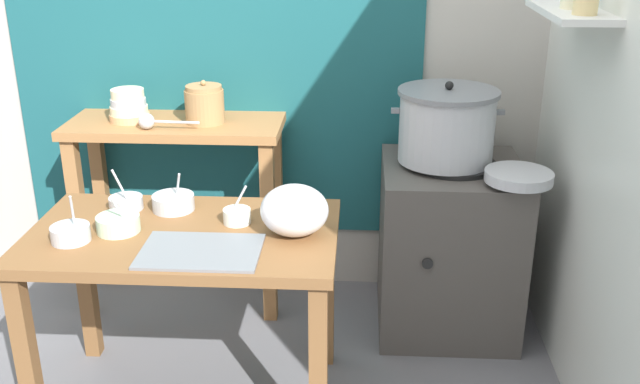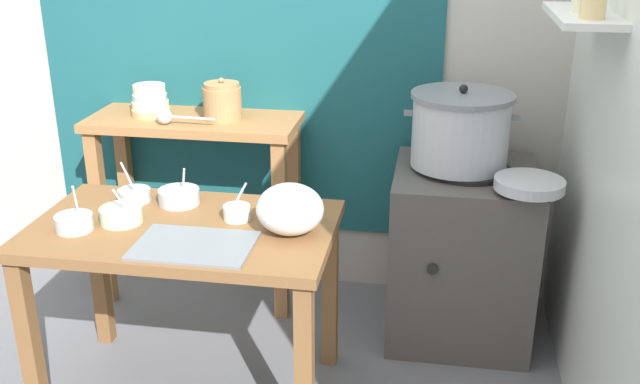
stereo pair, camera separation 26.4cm
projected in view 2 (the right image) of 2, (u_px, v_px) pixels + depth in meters
wall_back at (288, 21)px, 3.32m from camera, size 4.40×0.12×2.60m
wall_right at (635, 73)px, 2.30m from camera, size 0.30×3.20×2.60m
prep_table at (185, 252)px, 2.66m from camera, size 1.10×0.66×0.72m
back_shelf_table at (196, 164)px, 3.36m from camera, size 0.96×0.40×0.90m
stove_block at (461, 252)px, 3.16m from camera, size 0.60×0.61×0.78m
steamer_pot at (461, 129)px, 2.99m from camera, size 0.47×0.42×0.34m
clay_pot at (222, 101)px, 3.23m from camera, size 0.17×0.17×0.19m
bowl_stack_enamel at (150, 101)px, 3.30m from camera, size 0.18×0.18×0.14m
ladle at (167, 117)px, 3.17m from camera, size 0.27×0.07×0.07m
serving_tray at (193, 245)px, 2.45m from camera, size 0.40×0.28×0.01m
plastic_bag at (290, 209)px, 2.52m from camera, size 0.24×0.22×0.18m
wide_pan at (529, 184)px, 2.77m from camera, size 0.27×0.27×0.04m
prep_bowl_0 at (297, 200)px, 2.75m from camera, size 0.13×0.13×0.06m
prep_bowl_1 at (121, 214)px, 2.63m from camera, size 0.15×0.15×0.15m
prep_bowl_2 at (74, 222)px, 2.57m from camera, size 0.13×0.13×0.18m
prep_bowl_3 at (134, 194)px, 2.82m from camera, size 0.13×0.13×0.16m
prep_bowl_4 at (237, 212)px, 2.65m from camera, size 0.10×0.10×0.14m
prep_bowl_5 at (179, 196)px, 2.79m from camera, size 0.16×0.16×0.15m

